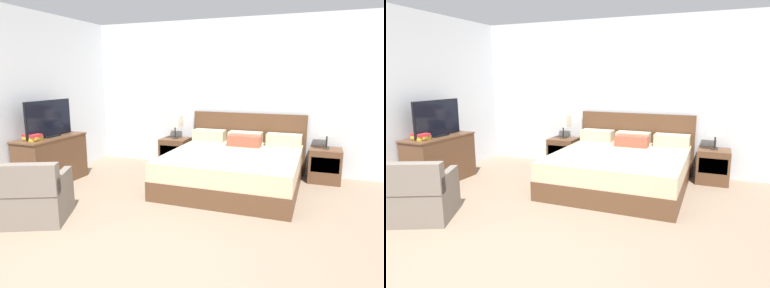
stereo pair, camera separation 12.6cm
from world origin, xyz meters
The scene contains 14 objects.
ground_plane centered at (0.00, 0.00, 0.00)m, with size 10.86×10.86×0.00m, color #84705B.
wall_back centered at (0.00, 3.65, 1.36)m, with size 6.56×0.06×2.72m, color silver.
wall_left centered at (-2.71, 1.51, 1.36)m, with size 0.06×5.42×2.72m, color silver.
bed centered at (0.39, 2.58, 0.30)m, with size 2.04×2.11×1.06m.
nightstand_left centered at (-0.94, 3.33, 0.28)m, with size 0.50×0.46×0.55m.
nightstand_right centered at (1.72, 3.33, 0.28)m, with size 0.50×0.46×0.55m.
table_lamp_left centered at (-0.94, 3.33, 0.88)m, with size 0.24×0.24×0.44m.
table_lamp_right centered at (1.72, 3.33, 0.88)m, with size 0.24×0.24×0.44m.
dresser centered at (-2.40, 1.69, 0.39)m, with size 0.51×1.16×0.76m.
tv centered at (-2.40, 1.70, 1.04)m, with size 0.18×0.93×0.58m.
book_red_cover centered at (-2.38, 1.34, 0.77)m, with size 0.19×0.19×0.02m, color gold.
book_blue_cover centered at (-2.39, 1.34, 0.80)m, with size 0.23×0.18×0.04m, color gold.
book_small_top centered at (-2.40, 1.34, 0.84)m, with size 0.26×0.17×0.04m, color #B7282D.
armchair_by_window centered at (-1.48, 0.44, 0.28)m, with size 0.91×0.91×0.76m.
Camera 2 is at (1.73, -2.46, 1.71)m, focal length 32.00 mm.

